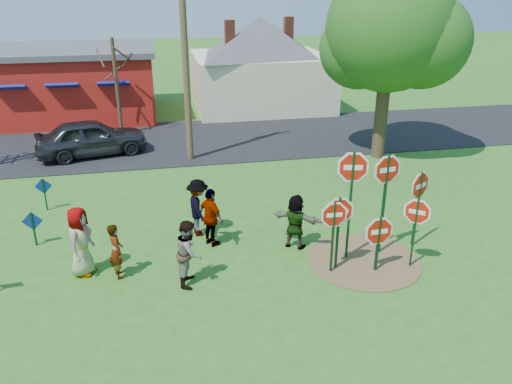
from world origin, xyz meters
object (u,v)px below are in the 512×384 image
stop_sign_d (419,191)px  leafy_tree (392,35)px  suv (92,137)px  stop_sign_c (386,182)px  person_a (80,241)px  stop_sign_a (339,217)px  stop_sign_b (352,178)px  person_b (116,251)px  utility_pole (185,49)px

stop_sign_d → leafy_tree: 8.99m
suv → stop_sign_c: bearing=-153.7°
stop_sign_c → leafy_tree: leafy_tree is taller
stop_sign_c → suv: bearing=120.2°
stop_sign_c → person_a: stop_sign_c is taller
stop_sign_a → person_a: size_ratio=1.17×
stop_sign_c → stop_sign_b: bearing=174.6°
stop_sign_c → stop_sign_d: bearing=1.1°
stop_sign_b → leafy_tree: 9.88m
stop_sign_c → suv: 14.10m
person_b → stop_sign_d: bearing=-107.7°
suv → stop_sign_d: bearing=-149.6°
stop_sign_c → person_a: 8.40m
stop_sign_a → stop_sign_b: stop_sign_b is taller
stop_sign_a → utility_pole: 10.92m
stop_sign_d → person_b: bearing=151.4°
stop_sign_c → person_b: (-7.36, 0.22, -1.45)m
stop_sign_c → utility_pole: size_ratio=0.35×
stop_sign_b → suv: stop_sign_b is taller
stop_sign_a → person_a: 6.88m
person_b → suv: 10.68m
person_a → suv: 10.24m
person_b → leafy_tree: (11.09, 7.88, 4.50)m
suv → leafy_tree: bearing=-115.4°
stop_sign_b → leafy_tree: size_ratio=0.41×
stop_sign_c → leafy_tree: size_ratio=0.38×
stop_sign_a → stop_sign_b: 1.12m
leafy_tree → suv: bearing=168.1°
stop_sign_c → stop_sign_d: (1.19, 0.22, -0.46)m
person_b → stop_sign_c: bearing=-109.4°
stop_sign_d → leafy_tree: size_ratio=0.30×
stop_sign_b → utility_pole: utility_pole is taller
stop_sign_d → leafy_tree: bearing=43.6°
person_b → utility_pole: 10.35m
stop_sign_b → stop_sign_d: (2.22, 0.30, -0.68)m
person_a → leafy_tree: leafy_tree is taller
stop_sign_d → utility_pole: size_ratio=0.28×
person_a → leafy_tree: 14.81m
stop_sign_c → person_b: stop_sign_c is taller
person_a → utility_pole: size_ratio=0.21×
stop_sign_c → person_b: 7.51m
suv → stop_sign_b: bearing=-157.3°
stop_sign_d → person_b: size_ratio=1.61×
person_b → utility_pole: bearing=-33.8°
stop_sign_b → utility_pole: size_ratio=0.37×
stop_sign_a → person_b: (-5.84, 0.76, -0.77)m
person_a → person_b: (0.92, -0.34, -0.20)m
utility_pole → leafy_tree: bearing=-8.8°
stop_sign_d → leafy_tree: (2.54, 7.88, 3.52)m
stop_sign_d → utility_pole: 11.31m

